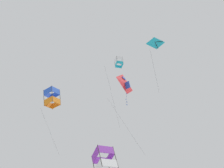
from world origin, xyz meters
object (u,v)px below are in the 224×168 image
Objects in this scene: kite_box_upper_right at (105,162)px; kite_box_highest at (119,63)px; kite_box_near_right at (52,98)px; kite_delta_near_left at (125,84)px; kite_diamond_mid_left at (155,43)px.

kite_box_highest is at bearing -121.38° from kite_box_upper_right.
kite_box_near_right is at bearing 10.38° from kite_box_highest.
kite_delta_near_left is 6.98m from kite_box_highest.
kite_delta_near_left is at bearing 80.56° from kite_box_highest.
kite_diamond_mid_left is (-9.69, 7.85, 6.03)m from kite_box_near_right.
kite_delta_near_left is 1.22× the size of kite_diamond_mid_left.
kite_box_highest is 11.56m from kite_box_near_right.
kite_box_near_right reaches higher than kite_box_upper_right.
kite_diamond_mid_left reaches higher than kite_delta_near_left.
kite_diamond_mid_left is at bearing -153.82° from kite_box_upper_right.
kite_box_highest reaches higher than kite_box_upper_right.
kite_box_near_right is 13.85m from kite_diamond_mid_left.
kite_box_near_right is 1.03× the size of kite_diamond_mid_left.
kite_diamond_mid_left is (-0.58, 7.92, -1.09)m from kite_box_highest.
kite_box_highest is at bearing -141.95° from kite_delta_near_left.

